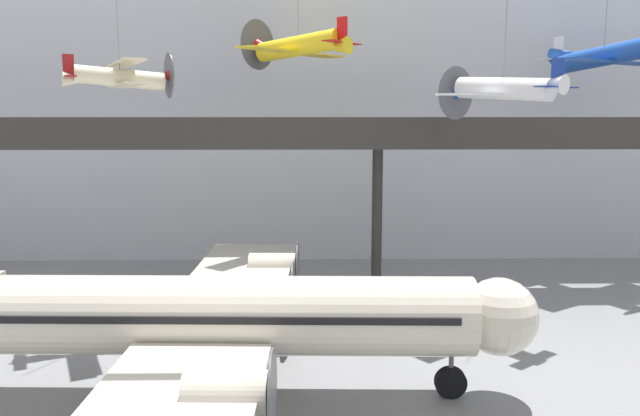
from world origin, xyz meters
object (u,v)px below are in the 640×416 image
object	(u,v)px
suspended_plane_cream_biplane	(121,77)
suspended_plane_white_twin	(503,89)
suspended_plane_blue_trainer	(603,56)
airliner_silver_main	(187,317)
suspended_plane_yellow_lowwing	(298,46)

from	to	relation	value
suspended_plane_cream_biplane	suspended_plane_white_twin	bearing A→B (deg)	-21.66
suspended_plane_blue_trainer	airliner_silver_main	bearing A→B (deg)	-86.38
airliner_silver_main	suspended_plane_white_twin	distance (m)	20.13
airliner_silver_main	suspended_plane_blue_trainer	xyz separation A→B (m)	(24.48, 17.80, 11.73)
suspended_plane_cream_biplane	suspended_plane_white_twin	size ratio (longest dim) A/B	0.91
airliner_silver_main	suspended_plane_yellow_lowwing	bearing A→B (deg)	77.02
suspended_plane_cream_biplane	suspended_plane_white_twin	world-z (taller)	suspended_plane_cream_biplane
suspended_plane_white_twin	suspended_plane_yellow_lowwing	distance (m)	13.28
airliner_silver_main	suspended_plane_blue_trainer	bearing A→B (deg)	37.89
suspended_plane_cream_biplane	suspended_plane_yellow_lowwing	bearing A→B (deg)	17.05
suspended_plane_white_twin	suspended_plane_blue_trainer	bearing A→B (deg)	-85.27
airliner_silver_main	suspended_plane_yellow_lowwing	world-z (taller)	suspended_plane_yellow_lowwing
suspended_plane_cream_biplane	suspended_plane_blue_trainer	size ratio (longest dim) A/B	1.07
suspended_plane_blue_trainer	suspended_plane_cream_biplane	bearing A→B (deg)	-104.33
suspended_plane_blue_trainer	suspended_plane_yellow_lowwing	bearing A→B (deg)	-117.80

